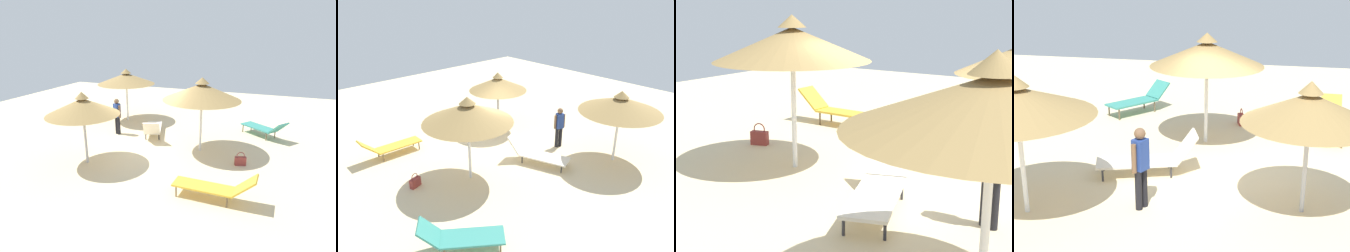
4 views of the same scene
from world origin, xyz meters
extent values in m
cube|color=beige|center=(0.00, 0.00, -0.05)|extent=(24.00, 24.00, 0.10)
cylinder|color=white|center=(-0.73, 1.80, 1.19)|extent=(0.09, 0.09, 2.37)
cone|color=#997A47|center=(-0.73, 1.80, 2.24)|extent=(2.77, 2.77, 0.59)
cone|color=#997A47|center=(-0.73, 1.80, 2.63)|extent=(0.50, 0.50, 0.22)
cylinder|color=white|center=(-3.29, -2.59, 1.05)|extent=(0.08, 0.08, 2.09)
cone|color=#997A47|center=(-3.29, -2.59, 2.09)|extent=(2.75, 2.75, 0.51)
cone|color=#997A47|center=(-3.29, -2.59, 2.44)|extent=(0.49, 0.49, 0.22)
cube|color=gold|center=(2.39, 2.69, 0.33)|extent=(0.60, 1.65, 0.05)
cylinder|color=brown|center=(2.60, 2.00, 0.15)|extent=(0.04, 0.04, 0.31)
cylinder|color=brown|center=(2.13, 2.02, 0.15)|extent=(0.04, 0.04, 0.31)
cylinder|color=brown|center=(2.64, 3.37, 0.15)|extent=(0.04, 0.04, 0.31)
cylinder|color=brown|center=(2.18, 3.39, 0.15)|extent=(0.04, 0.04, 0.31)
cube|color=gold|center=(2.42, 3.77, 0.60)|extent=(0.57, 0.58, 0.51)
cube|color=silver|center=(-1.83, -0.55, 0.29)|extent=(1.81, 1.17, 0.05)
cylinder|color=#2D2D33|center=(-2.41, -1.04, 0.13)|extent=(0.04, 0.04, 0.27)
cylinder|color=#2D2D33|center=(-2.59, -0.53, 0.13)|extent=(0.04, 0.04, 0.27)
cylinder|color=#2D2D33|center=(-1.06, -0.58, 0.13)|extent=(0.04, 0.04, 0.27)
cylinder|color=#2D2D33|center=(-1.24, -0.07, 0.13)|extent=(0.04, 0.04, 0.27)
cube|color=silver|center=(-0.82, -0.21, 0.60)|extent=(0.65, 0.76, 0.60)
cylinder|color=black|center=(-1.26, -1.93, 0.39)|extent=(0.13, 0.13, 0.77)
cylinder|color=black|center=(-1.32, -2.07, 0.39)|extent=(0.13, 0.13, 0.77)
cube|color=navy|center=(-1.29, -2.00, 1.06)|extent=(0.30, 0.32, 0.58)
sphere|color=brown|center=(-1.29, -2.00, 1.45)|extent=(0.21, 0.21, 0.21)
cylinder|color=brown|center=(-1.22, -1.84, 1.03)|extent=(0.09, 0.09, 0.53)
cylinder|color=brown|center=(-1.36, -2.16, 1.03)|extent=(0.09, 0.09, 0.53)
cube|color=maroon|center=(0.01, 3.37, 0.15)|extent=(0.25, 0.39, 0.29)
torus|color=maroon|center=(0.01, 3.37, 0.34)|extent=(0.10, 0.25, 0.26)
camera|label=1|loc=(9.11, 4.21, 4.27)|focal=31.09mm
camera|label=2|loc=(-8.25, 7.34, 5.85)|focal=35.75mm
camera|label=3|loc=(-7.61, -3.93, 2.93)|focal=54.36mm
camera|label=4|loc=(1.21, -10.06, 4.36)|focal=53.88mm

